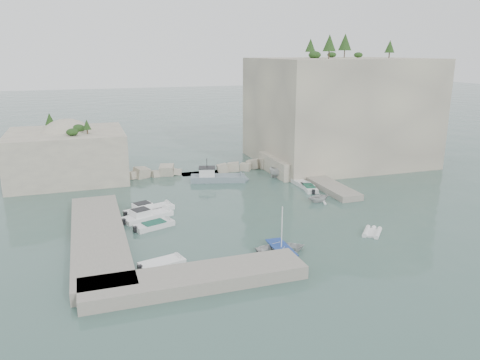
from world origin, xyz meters
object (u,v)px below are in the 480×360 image
object	(u,v)px
motorboat_e	(162,267)
motorboat_b	(148,219)
motorboat_a	(150,212)
work_boat	(218,181)
tender_east_c	(303,186)
rowboat	(281,252)
tender_east_b	(309,190)
inflatable_dinghy	(372,234)
tender_east_d	(286,178)
tender_east_a	(318,202)
motorboat_c	(154,228)

from	to	relation	value
motorboat_e	motorboat_b	bearing A→B (deg)	73.65
motorboat_a	work_boat	world-z (taller)	work_boat
tender_east_c	rowboat	bearing A→B (deg)	147.05
motorboat_e	motorboat_a	bearing A→B (deg)	72.05
tender_east_b	work_boat	xyz separation A→B (m)	(-10.43, 8.21, 0.00)
motorboat_a	work_boat	bearing A→B (deg)	23.51
motorboat_b	inflatable_dinghy	size ratio (longest dim) A/B	2.03
motorboat_e	inflatable_dinghy	size ratio (longest dim) A/B	1.40
motorboat_b	tender_east_b	world-z (taller)	motorboat_b
tender_east_b	tender_east_d	distance (m)	6.88
tender_east_a	tender_east_b	world-z (taller)	tender_east_a
motorboat_a	inflatable_dinghy	size ratio (longest dim) A/B	2.08
rowboat	tender_east_a	distance (m)	16.24
motorboat_b	work_boat	xyz separation A→B (m)	(11.79, 12.51, 0.00)
motorboat_b	tender_east_b	size ratio (longest dim) A/B	1.43
motorboat_a	motorboat_b	bearing A→B (deg)	-122.12
motorboat_b	motorboat_a	world-z (taller)	same
motorboat_c	tender_east_b	xyz separation A→B (m)	(21.95, 7.30, 0.00)
tender_east_a	tender_east_d	xyz separation A→B (m)	(0.88, 11.91, 0.00)
motorboat_c	tender_east_c	xyz separation A→B (m)	(22.03, 9.44, 0.00)
tender_east_b	motorboat_e	bearing A→B (deg)	137.48
motorboat_a	motorboat_c	bearing A→B (deg)	-111.64
work_boat	tender_east_d	bearing A→B (deg)	7.72
motorboat_e	motorboat_b	xyz separation A→B (m)	(0.51, 12.59, 0.00)
motorboat_e	tender_east_b	size ratio (longest dim) A/B	0.98
inflatable_dinghy	tender_east_d	distance (m)	23.13
motorboat_b	tender_east_b	bearing A→B (deg)	-11.28
tender_east_d	tender_east_a	bearing A→B (deg)	-168.93
motorboat_a	tender_east_c	size ratio (longest dim) A/B	1.32
work_boat	tender_east_c	bearing A→B (deg)	-14.72
motorboat_e	motorboat_a	xyz separation A→B (m)	(1.01, 14.75, 0.00)
motorboat_a	rowboat	world-z (taller)	motorboat_a
rowboat	work_boat	xyz separation A→B (m)	(1.26, 25.68, 0.00)
tender_east_c	motorboat_e	bearing A→B (deg)	127.88
motorboat_a	tender_east_a	size ratio (longest dim) A/B	2.04
motorboat_b	inflatable_dinghy	distance (m)	24.32
rowboat	work_boat	distance (m)	25.71
tender_east_c	tender_east_d	distance (m)	4.76
motorboat_a	tender_east_a	bearing A→B (deg)	-27.07
tender_east_d	tender_east_b	bearing A→B (deg)	-161.69
tender_east_d	motorboat_b	bearing A→B (deg)	132.36
motorboat_b	rowboat	size ratio (longest dim) A/B	1.29
motorboat_c	motorboat_e	xyz separation A→B (m)	(-0.77, -9.59, 0.00)
motorboat_e	tender_east_c	bearing A→B (deg)	25.80
inflatable_dinghy	tender_east_a	distance (m)	11.21
inflatable_dinghy	tender_east_b	bearing A→B (deg)	38.26
tender_east_c	tender_east_d	bearing A→B (deg)	3.43
tender_east_a	tender_east_c	bearing A→B (deg)	-18.17
motorboat_c	work_boat	bearing A→B (deg)	33.40
motorboat_c	work_boat	world-z (taller)	work_boat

